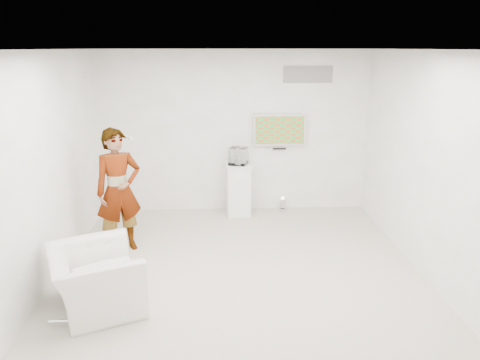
{
  "coord_description": "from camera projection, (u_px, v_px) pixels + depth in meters",
  "views": [
    {
      "loc": [
        -0.29,
        -6.1,
        3.02
      ],
      "look_at": [
        0.03,
        0.6,
        1.12
      ],
      "focal_mm": 35.0,
      "sensor_mm": 36.0,
      "label": 1
    }
  ],
  "objects": [
    {
      "name": "console",
      "position": [
        238.0,
        159.0,
        8.53
      ],
      "size": [
        0.09,
        0.15,
        0.2
      ],
      "primitive_type": "cube",
      "rotation": [
        0.0,
        0.0,
        0.32
      ],
      "color": "white",
      "rests_on": "pedestal"
    },
    {
      "name": "armchair",
      "position": [
        95.0,
        279.0,
        5.55
      ],
      "size": [
        1.36,
        1.43,
        0.74
      ],
      "primitive_type": "imported",
      "rotation": [
        0.0,
        0.0,
        1.97
      ],
      "color": "silver",
      "rests_on": "room"
    },
    {
      "name": "floor_uplight",
      "position": [
        283.0,
        204.0,
        8.97
      ],
      "size": [
        0.2,
        0.2,
        0.26
      ],
      "primitive_type": "cylinder",
      "rotation": [
        0.0,
        0.0,
        -0.25
      ],
      "color": "silver",
      "rests_on": "room"
    },
    {
      "name": "pedestal",
      "position": [
        238.0,
        189.0,
        8.69
      ],
      "size": [
        0.5,
        0.5,
        0.96
      ],
      "primitive_type": "cube",
      "rotation": [
        0.0,
        0.0,
        0.07
      ],
      "color": "white",
      "rests_on": "room"
    },
    {
      "name": "tv",
      "position": [
        279.0,
        130.0,
        8.67
      ],
      "size": [
        1.0,
        0.08,
        0.6
      ],
      "primitive_type": "cube",
      "color": "#BBBBC0",
      "rests_on": "room"
    },
    {
      "name": "wii_remote",
      "position": [
        129.0,
        138.0,
        7.06
      ],
      "size": [
        0.12,
        0.13,
        0.04
      ],
      "primitive_type": "cube",
      "rotation": [
        0.0,
        0.0,
        0.76
      ],
      "color": "white",
      "rests_on": "person"
    },
    {
      "name": "logo_decal",
      "position": [
        308.0,
        75.0,
        8.46
      ],
      "size": [
        0.9,
        0.02,
        0.3
      ],
      "primitive_type": "cube",
      "color": "slate",
      "rests_on": "room"
    },
    {
      "name": "room",
      "position": [
        240.0,
        165.0,
        6.29
      ],
      "size": [
        5.01,
        5.01,
        3.0
      ],
      "color": "#B9B3A9",
      "rests_on": "ground"
    },
    {
      "name": "person",
      "position": [
        119.0,
        191.0,
        7.03
      ],
      "size": [
        0.82,
        0.72,
        1.9
      ],
      "primitive_type": "imported",
      "rotation": [
        0.0,
        0.0,
        0.47
      ],
      "color": "silver",
      "rests_on": "room"
    },
    {
      "name": "vitrine",
      "position": [
        238.0,
        156.0,
        8.52
      ],
      "size": [
        0.39,
        0.39,
        0.31
      ],
      "primitive_type": "cube",
      "rotation": [
        0.0,
        0.0,
        -0.3
      ],
      "color": "white",
      "rests_on": "pedestal"
    }
  ]
}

